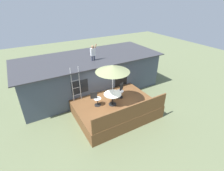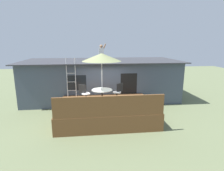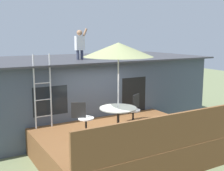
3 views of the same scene
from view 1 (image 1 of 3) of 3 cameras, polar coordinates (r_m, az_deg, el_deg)
name	(u,v)px [view 1 (image 1 of 3)]	position (r m, az deg, el deg)	size (l,w,h in m)	color
ground_plane	(114,113)	(10.87, 0.76, -9.19)	(40.00, 40.00, 0.00)	#66704C
house	(90,73)	(12.97, -7.36, 4.07)	(10.50, 4.50, 2.67)	#424C5B
deck	(114,108)	(10.63, 0.78, -7.49)	(4.75, 3.76, 0.80)	brown
deck_railing	(132,112)	(8.91, 6.91, -8.98)	(4.65, 0.08, 0.90)	brown
patio_table	(113,96)	(9.89, 0.21, -3.64)	(1.04, 1.04, 0.74)	black
patio_umbrella	(113,68)	(9.08, 0.23, 5.82)	(1.90, 1.90, 2.54)	silver
step_ladder	(76,84)	(10.32, -12.16, 0.43)	(0.52, 0.04, 2.20)	silver
person_figure	(93,52)	(11.56, -6.47, 11.33)	(0.47, 0.20, 1.11)	#33384C
patio_chair_left	(96,99)	(9.93, -5.40, -4.50)	(0.59, 0.44, 0.92)	black
patio_chair_right	(121,91)	(10.72, 2.94, -1.74)	(0.58, 0.44, 0.92)	black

